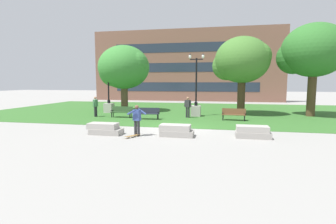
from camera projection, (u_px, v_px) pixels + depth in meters
name	position (u px, v px, depth m)	size (l,w,h in m)	color
ground_plane	(176.00, 128.00, 16.84)	(140.00, 140.00, 0.00)	gray
grass_lawn	(192.00, 111.00, 26.57)	(40.00, 20.00, 0.02)	#336628
concrete_block_center	(105.00, 129.00, 14.85)	(1.91, 0.90, 0.64)	#9E9991
concrete_block_left	(176.00, 131.00, 14.31)	(1.83, 0.90, 0.64)	#9E9991
concrete_block_right	(253.00, 132.00, 13.91)	(1.80, 0.90, 0.64)	#9E9991
person_skateboarder	(137.00, 118.00, 14.29)	(1.04, 0.59, 1.71)	#28282D
skateboard	(132.00, 136.00, 14.04)	(0.69, 0.98, 0.14)	olive
park_bench_near_left	(234.00, 114.00, 20.11)	(1.83, 0.64, 0.90)	brown
park_bench_near_right	(148.00, 113.00, 20.71)	(1.83, 0.66, 0.90)	#1E232D
park_bench_far_left	(122.00, 111.00, 21.82)	(1.81, 0.56, 0.90)	#284723
lamp_post_center	(109.00, 101.00, 25.16)	(1.32, 0.80, 5.35)	#ADA89E
lamp_post_right	(196.00, 104.00, 22.56)	(1.32, 0.80, 5.34)	#ADA89E
tree_far_right	(242.00, 61.00, 23.29)	(5.06, 4.82, 6.94)	#42301E
tree_near_right	(123.00, 68.00, 26.02)	(5.31, 5.06, 6.54)	brown
tree_near_left	(313.00, 51.00, 22.07)	(5.55, 5.29, 7.84)	#4C3823
person_bystander_near_lawn	(95.00, 105.00, 22.17)	(0.28, 0.62, 1.71)	#28282D
person_bystander_far_lawn	(188.00, 106.00, 21.59)	(0.66, 0.37, 1.71)	#28282D
building_facade_distant	(185.00, 65.00, 40.60)	(29.62, 1.03, 11.05)	brown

